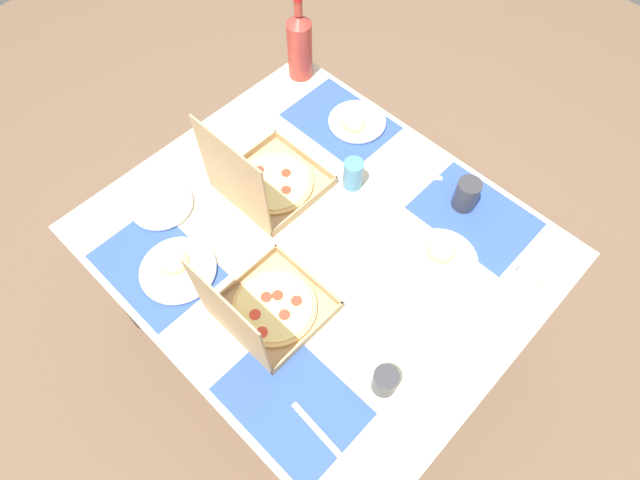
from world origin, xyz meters
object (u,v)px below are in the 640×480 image
plate_near_right (162,205)px  soda_bottle (300,45)px  pizza_box_edge_far (266,181)px  pizza_box_corner_left (265,309)px  cup_clear_right (528,276)px  plate_middle (357,122)px  cup_spare (353,174)px  cup_clear_left (466,195)px  plate_far_left (441,259)px  plate_far_right (178,270)px  cup_dark (385,381)px

plate_near_right → soda_bottle: size_ratio=0.61×
pizza_box_edge_far → pizza_box_corner_left: (-0.32, 0.30, -0.00)m
pizza_box_edge_far → cup_clear_right: size_ratio=3.43×
plate_middle → cup_spare: (-0.17, 0.21, 0.04)m
cup_clear_right → cup_clear_left: bearing=-19.8°
plate_far_left → plate_near_right: (0.76, 0.46, -0.00)m
plate_far_right → plate_near_right: size_ratio=1.14×
pizza_box_corner_left → plate_far_right: bearing=15.7°
plate_middle → cup_spare: 0.27m
pizza_box_edge_far → plate_far_left: bearing=-162.0°
plate_far_right → plate_far_left: bearing=-133.4°
pizza_box_edge_far → cup_spare: bearing=-130.7°
plate_far_left → cup_clear_right: cup_clear_right is taller
pizza_box_edge_far → cup_clear_left: size_ratio=3.01×
plate_near_right → soda_bottle: bearing=-81.2°
pizza_box_edge_far → plate_near_right: (0.19, 0.27, -0.04)m
soda_bottle → cup_clear_left: (-0.80, 0.06, -0.08)m
pizza_box_corner_left → cup_dark: size_ratio=3.64×
plate_near_right → cup_clear_right: 1.13m
plate_near_right → plate_middle: bearing=-106.8°
plate_far_right → cup_dark: size_ratio=2.65×
pizza_box_corner_left → plate_middle: pizza_box_corner_left is taller
soda_bottle → cup_spare: (-0.49, 0.25, -0.08)m
plate_middle → cup_dark: 0.93m
pizza_box_corner_left → cup_spare: (0.14, -0.51, 0.01)m
plate_middle → cup_clear_right: 0.78m
plate_far_left → pizza_box_edge_far: bearing=18.0°
cup_dark → plate_far_left: bearing=-73.4°
plate_far_left → plate_middle: size_ratio=1.07×
soda_bottle → pizza_box_edge_far: bearing=123.7°
pizza_box_corner_left → plate_near_right: bearing=-3.0°
pizza_box_corner_left → plate_far_left: pizza_box_corner_left is taller
plate_middle → cup_clear_left: bearing=177.5°
plate_far_left → plate_middle: same height
plate_far_left → soda_bottle: (0.87, -0.28, 0.12)m
plate_near_right → cup_clear_left: bearing=-135.5°
plate_far_left → cup_dark: cup_dark is taller
plate_middle → soda_bottle: (0.32, -0.04, 0.12)m
pizza_box_corner_left → plate_far_left: 0.54m
cup_clear_right → cup_spare: size_ratio=0.89×
soda_bottle → cup_spare: size_ratio=3.02×
plate_far_right → soda_bottle: size_ratio=0.70×
plate_middle → plate_near_right: 0.72m
plate_near_right → cup_clear_right: size_ratio=2.08×
plate_middle → cup_spare: size_ratio=1.88×
cup_clear_right → cup_spare: 0.61m
cup_clear_left → plate_near_right: bearing=44.5°
soda_bottle → pizza_box_corner_left: bearing=129.5°
plate_far_left → plate_far_right: size_ratio=0.95×
pizza_box_corner_left → soda_bottle: size_ratio=0.96×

